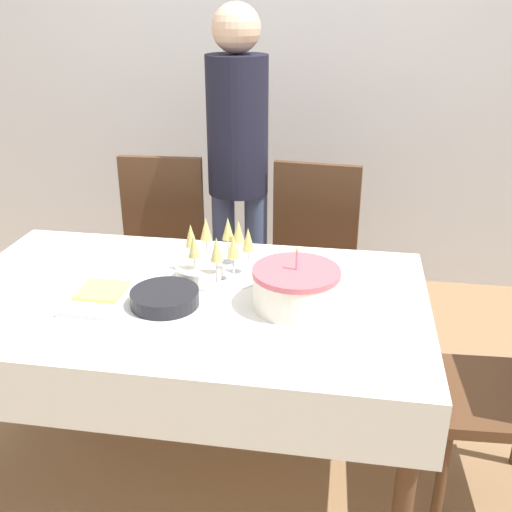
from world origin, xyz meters
TOP-DOWN VIEW (x-y plane):
  - ground_plane at (0.00, 0.00)m, footprint 12.00×12.00m
  - wall_back at (0.00, 1.79)m, footprint 8.00×0.05m
  - dining_table at (0.00, 0.00)m, footprint 1.61×0.95m
  - dining_chair_far_left at (-0.36, 0.79)m, footprint 0.44×0.44m
  - dining_chair_far_right at (0.36, 0.79)m, footprint 0.46×0.46m
  - birthday_cake at (0.37, -0.02)m, footprint 0.28×0.28m
  - champagne_tray at (0.08, 0.18)m, footprint 0.32×0.32m
  - plate_stack_main at (-0.05, -0.08)m, footprint 0.22×0.22m
  - plate_stack_dessert at (0.02, 0.12)m, footprint 0.17×0.17m
  - cake_knife at (0.34, -0.22)m, footprint 0.27×0.16m
  - fork_pile at (-0.27, -0.20)m, footprint 0.17×0.07m
  - napkin_pile at (-0.28, -0.03)m, footprint 0.15×0.15m
  - person_standing at (0.00, 0.94)m, footprint 0.28×0.28m

SIDE VIEW (x-z plane):
  - ground_plane at x=0.00m, z-range 0.00..0.00m
  - dining_chair_far_left at x=-0.36m, z-range 0.04..0.99m
  - dining_chair_far_right at x=0.36m, z-range 0.04..0.99m
  - dining_table at x=0.00m, z-range 0.26..0.98m
  - cake_knife at x=0.34m, z-range 0.72..0.73m
  - napkin_pile at x=-0.28m, z-range 0.72..0.73m
  - fork_pile at x=-0.27m, z-range 0.72..0.74m
  - plate_stack_main at x=-0.05m, z-range 0.72..0.77m
  - plate_stack_dessert at x=0.02m, z-range 0.72..0.77m
  - birthday_cake at x=0.37m, z-range 0.68..0.89m
  - champagne_tray at x=0.08m, z-range 0.72..0.90m
  - person_standing at x=0.00m, z-range 0.17..1.78m
  - wall_back at x=0.00m, z-range 0.00..2.70m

